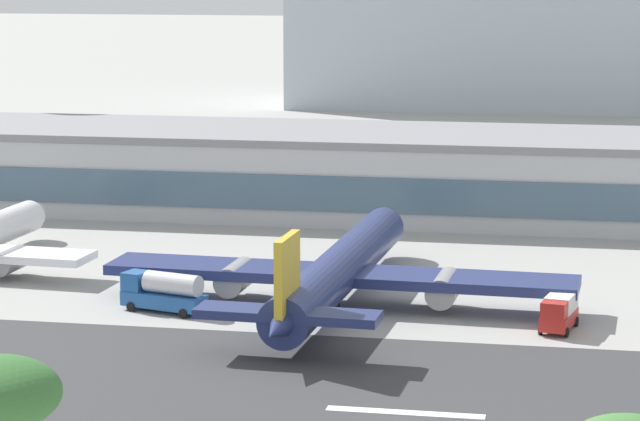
# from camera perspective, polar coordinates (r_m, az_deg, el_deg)

# --- Properties ---
(runway_strip) EXTENTS (800.00, 41.31, 0.08)m
(runway_strip) POSITION_cam_1_polar(r_m,az_deg,el_deg) (109.46, 3.62, -8.00)
(runway_strip) COLOR #38383A
(runway_strip) RESTS_ON ground_plane
(runway_centreline_dash_4) EXTENTS (12.00, 1.20, 0.01)m
(runway_centreline_dash_4) POSITION_cam_1_polar(r_m,az_deg,el_deg) (109.50, 3.38, -7.96)
(runway_centreline_dash_4) COLOR white
(runway_centreline_dash_4) RESTS_ON runway_strip
(terminal_building) EXTENTS (177.04, 25.43, 10.98)m
(terminal_building) POSITION_cam_1_polar(r_m,az_deg,el_deg) (190.61, 4.34, 1.46)
(terminal_building) COLOR #B7BABC
(terminal_building) RESTS_ON ground_plane
(distant_hotel_block) EXTENTS (120.37, 39.16, 43.11)m
(distant_hotel_block) POSITION_cam_1_polar(r_m,az_deg,el_deg) (330.21, 9.63, 7.79)
(distant_hotel_block) COLOR #A8B2BC
(distant_hotel_block) RESTS_ON ground_plane
(airliner_gold_tail_gate_1) EXTENTS (46.79, 51.41, 10.73)m
(airliner_gold_tail_gate_1) POSITION_cam_1_polar(r_m,az_deg,el_deg) (140.22, 0.65, -2.51)
(airliner_gold_tail_gate_1) COLOR navy
(airliner_gold_tail_gate_1) RESTS_ON ground_plane
(service_fuel_truck_0) EXTENTS (8.89, 4.88, 3.95)m
(service_fuel_truck_0) POSITION_cam_1_polar(r_m,az_deg,el_deg) (139.73, -6.19, -3.19)
(service_fuel_truck_0) COLOR #23569E
(service_fuel_truck_0) RESTS_ON ground_plane
(service_box_truck_1) EXTENTS (3.60, 6.35, 3.25)m
(service_box_truck_1) POSITION_cam_1_polar(r_m,az_deg,el_deg) (133.98, 9.42, -3.96)
(service_box_truck_1) COLOR #B2231E
(service_box_truck_1) RESTS_ON ground_plane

